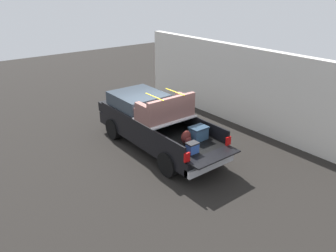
% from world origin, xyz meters
% --- Properties ---
extents(ground_plane, '(40.00, 40.00, 0.00)m').
position_xyz_m(ground_plane, '(0.00, 0.00, 0.00)').
color(ground_plane, black).
extents(pickup_truck, '(6.05, 2.06, 2.23)m').
position_xyz_m(pickup_truck, '(0.36, -0.00, 0.96)').
color(pickup_truck, black).
rests_on(pickup_truck, ground_plane).
extents(building_facade, '(11.15, 0.36, 3.36)m').
position_xyz_m(building_facade, '(0.21, -4.26, 1.68)').
color(building_facade, silver).
rests_on(building_facade, ground_plane).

